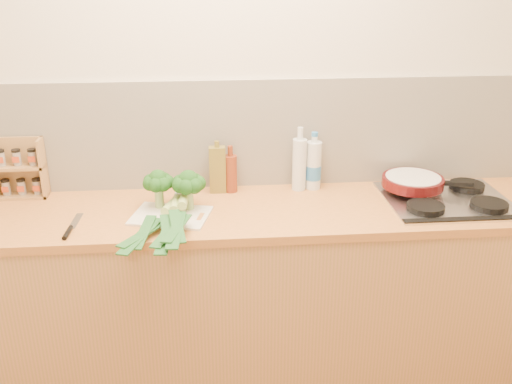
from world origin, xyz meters
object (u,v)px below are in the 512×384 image
gas_hob (447,199)px  chopping_board (171,216)px  chefs_knife (70,230)px  skillet (413,181)px  spice_rack (20,171)px

gas_hob → chopping_board: bearing=-177.3°
gas_hob → chefs_knife: size_ratio=2.15×
chopping_board → skillet: (1.17, 0.17, 0.06)m
gas_hob → chefs_knife: 1.73m
gas_hob → skillet: (-0.13, 0.11, 0.05)m
gas_hob → chopping_board: gas_hob is taller
chefs_knife → skillet: (1.59, 0.28, 0.06)m
skillet → chefs_knife: bearing=-158.1°
chefs_knife → skillet: bearing=12.8°
gas_hob → chopping_board: 1.31m
chopping_board → skillet: skillet is taller
chefs_knife → spice_rack: bearing=128.8°
chopping_board → skillet: size_ratio=0.78×
gas_hob → spice_rack: bearing=173.0°
chopping_board → chefs_knife: 0.43m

